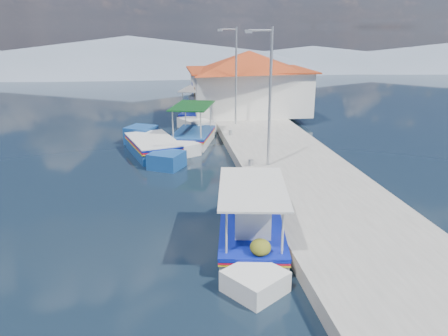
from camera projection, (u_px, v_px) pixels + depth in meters
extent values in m
plane|color=black|center=(167.00, 197.00, 17.50)|extent=(160.00, 160.00, 0.00)
cube|color=#A6A29B|center=(274.00, 147.00, 23.85)|extent=(5.00, 44.00, 0.50)
cylinder|color=#A5A8AD|center=(279.00, 205.00, 14.97)|extent=(0.20, 0.20, 0.30)
cylinder|color=#A5A8AD|center=(251.00, 163.00, 19.68)|extent=(0.20, 0.20, 0.30)
cylinder|color=#A5A8AD|center=(230.00, 132.00, 25.33)|extent=(0.20, 0.20, 0.30)
cylinder|color=#A5A8AD|center=(218.00, 113.00, 30.99)|extent=(0.20, 0.20, 0.30)
cube|color=silver|center=(252.00, 241.00, 13.43)|extent=(2.44, 3.95, 0.81)
cube|color=silver|center=(228.00, 208.00, 15.63)|extent=(1.88, 1.88, 0.89)
cube|color=silver|center=(284.00, 283.00, 11.28)|extent=(1.83, 1.83, 0.77)
cube|color=#0B1A93|center=(252.00, 230.00, 13.32)|extent=(2.52, 4.07, 0.05)
cube|color=red|center=(252.00, 232.00, 13.34)|extent=(2.52, 4.07, 0.04)
cube|color=yellow|center=(252.00, 234.00, 13.36)|extent=(2.52, 4.07, 0.03)
cube|color=#0B1A93|center=(252.00, 229.00, 13.30)|extent=(2.53, 4.04, 0.04)
cube|color=brown|center=(252.00, 229.00, 13.31)|extent=(2.28, 3.85, 0.04)
cube|color=silver|center=(255.00, 219.00, 12.93)|extent=(1.20, 1.26, 0.94)
cube|color=silver|center=(256.00, 204.00, 12.78)|extent=(1.30, 1.36, 0.05)
cylinder|color=beige|center=(214.00, 194.00, 14.30)|extent=(0.06, 0.06, 1.36)
cylinder|color=beige|center=(257.00, 189.00, 14.72)|extent=(0.06, 0.06, 1.36)
cylinder|color=beige|center=(246.00, 235.00, 11.48)|extent=(0.06, 0.06, 1.36)
cylinder|color=beige|center=(298.00, 227.00, 11.90)|extent=(0.06, 0.06, 1.36)
cube|color=silver|center=(253.00, 188.00, 12.89)|extent=(2.54, 3.97, 0.06)
ellipsoid|color=#3F4312|center=(229.00, 209.00, 14.22)|extent=(0.65, 0.71, 0.49)
ellipsoid|color=#3F4312|center=(242.00, 203.00, 14.79)|extent=(0.55, 0.60, 0.41)
ellipsoid|color=#3F4312|center=(278.00, 245.00, 11.89)|extent=(0.58, 0.64, 0.43)
sphere|color=#F96507|center=(272.00, 201.00, 13.82)|extent=(0.34, 0.34, 0.34)
cube|color=silver|center=(193.00, 140.00, 25.38)|extent=(2.85, 3.98, 0.92)
cube|color=silver|center=(180.00, 130.00, 27.44)|extent=(1.89, 1.89, 1.01)
cube|color=silver|center=(208.00, 150.00, 23.35)|extent=(1.83, 1.83, 0.87)
cube|color=#0B1A93|center=(193.00, 133.00, 25.25)|extent=(2.94, 4.10, 0.06)
cube|color=red|center=(193.00, 134.00, 25.28)|extent=(2.94, 4.10, 0.05)
cube|color=yellow|center=(193.00, 135.00, 25.30)|extent=(2.94, 4.10, 0.04)
cube|color=navy|center=(193.00, 132.00, 25.23)|extent=(2.95, 4.08, 0.05)
cube|color=brown|center=(193.00, 132.00, 25.24)|extent=(2.69, 3.87, 0.05)
cylinder|color=beige|center=(172.00, 116.00, 26.01)|extent=(0.07, 0.07, 1.54)
cylinder|color=beige|center=(196.00, 114.00, 26.61)|extent=(0.07, 0.07, 1.54)
cylinder|color=beige|center=(189.00, 126.00, 23.39)|extent=(0.07, 0.07, 1.54)
cylinder|color=beige|center=(215.00, 123.00, 23.99)|extent=(0.07, 0.07, 1.54)
cube|color=#0B3914|center=(192.00, 106.00, 24.76)|extent=(2.95, 4.01, 0.07)
cube|color=navy|center=(153.00, 150.00, 23.21)|extent=(3.05, 4.32, 1.09)
cube|color=navy|center=(166.00, 136.00, 25.63)|extent=(2.02, 2.02, 1.20)
cube|color=navy|center=(138.00, 164.00, 20.82)|extent=(1.96, 1.96, 1.03)
cube|color=#0B1A93|center=(153.00, 141.00, 23.05)|extent=(3.14, 4.45, 0.07)
cube|color=red|center=(153.00, 142.00, 23.08)|extent=(3.14, 4.45, 0.06)
cube|color=yellow|center=(153.00, 144.00, 23.10)|extent=(3.14, 4.45, 0.05)
cube|color=silver|center=(153.00, 139.00, 23.03)|extent=(3.15, 4.42, 0.06)
cube|color=brown|center=(153.00, 140.00, 23.04)|extent=(2.87, 4.20, 0.06)
cube|color=silver|center=(200.00, 117.00, 31.83)|extent=(3.20, 4.46, 0.95)
cube|color=silver|center=(187.00, 109.00, 34.11)|extent=(2.04, 2.04, 1.05)
cube|color=silver|center=(215.00, 124.00, 29.60)|extent=(1.98, 1.98, 0.90)
cube|color=#0B1A93|center=(200.00, 111.00, 31.70)|extent=(3.29, 4.60, 0.06)
cube|color=red|center=(200.00, 112.00, 31.72)|extent=(3.29, 4.60, 0.05)
cube|color=yellow|center=(200.00, 113.00, 31.74)|extent=(3.29, 4.60, 0.04)
cube|color=#0B1A93|center=(200.00, 110.00, 31.68)|extent=(3.30, 4.57, 0.05)
cube|color=brown|center=(200.00, 111.00, 31.69)|extent=(3.01, 4.34, 0.05)
cube|color=silver|center=(201.00, 104.00, 31.26)|extent=(1.49, 1.58, 1.10)
cube|color=silver|center=(201.00, 96.00, 31.08)|extent=(1.62, 1.71, 0.06)
cylinder|color=beige|center=(181.00, 97.00, 32.55)|extent=(0.07, 0.07, 1.60)
cylinder|color=beige|center=(202.00, 96.00, 33.23)|extent=(0.07, 0.07, 1.60)
cylinder|color=beige|center=(198.00, 104.00, 29.64)|extent=(0.07, 0.07, 1.60)
cylinder|color=beige|center=(220.00, 102.00, 30.32)|extent=(0.07, 0.07, 1.60)
cube|color=silver|center=(200.00, 88.00, 31.19)|extent=(3.30, 4.50, 0.07)
cube|color=white|center=(248.00, 91.00, 31.83)|extent=(8.00, 6.00, 3.00)
cube|color=#AA3617|center=(249.00, 70.00, 31.35)|extent=(8.64, 6.48, 0.10)
pyramid|color=#AA3617|center=(249.00, 60.00, 31.15)|extent=(10.49, 10.49, 1.40)
cube|color=brown|center=(195.00, 102.00, 30.52)|extent=(0.06, 1.00, 2.00)
cube|color=#0B1A93|center=(192.00, 88.00, 32.69)|extent=(0.06, 1.20, 0.90)
cylinder|color=#A5A8AD|center=(270.00, 99.00, 18.91)|extent=(0.12, 0.12, 6.00)
cylinder|color=#A5A8AD|center=(260.00, 30.00, 17.96)|extent=(1.00, 0.08, 0.08)
cube|color=#A5A8AD|center=(248.00, 32.00, 17.91)|extent=(0.30, 0.14, 0.14)
cylinder|color=#A5A8AD|center=(236.00, 77.00, 27.39)|extent=(0.12, 0.12, 6.00)
cylinder|color=#A5A8AD|center=(228.00, 29.00, 26.45)|extent=(1.00, 0.08, 0.08)
cube|color=#A5A8AD|center=(220.00, 30.00, 26.40)|extent=(0.30, 0.14, 0.14)
cone|color=slate|center=(129.00, 54.00, 68.86)|extent=(96.00, 96.00, 5.50)
cone|color=slate|center=(312.00, 58.00, 73.06)|extent=(76.80, 76.80, 3.80)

